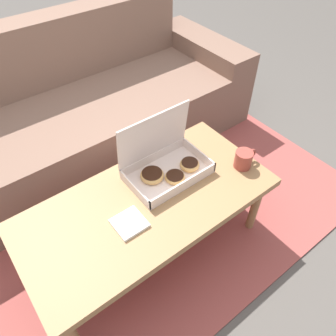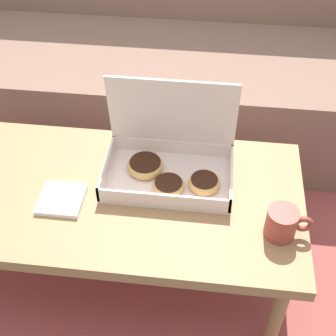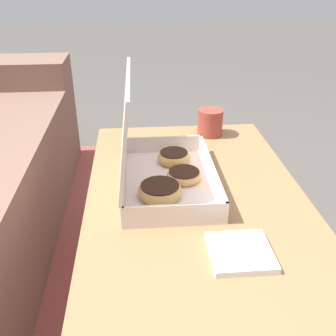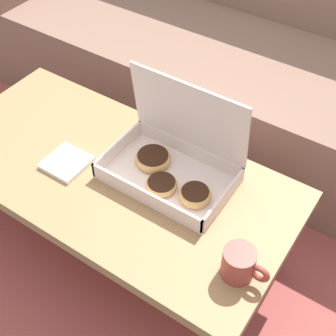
{
  "view_description": "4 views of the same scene",
  "coord_description": "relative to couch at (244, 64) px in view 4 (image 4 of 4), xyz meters",
  "views": [
    {
      "loc": [
        -0.49,
        -0.91,
        1.57
      ],
      "look_at": [
        0.17,
        -0.05,
        0.46
      ],
      "focal_mm": 35.0,
      "sensor_mm": 36.0,
      "label": 1
    },
    {
      "loc": [
        0.29,
        -1.06,
        1.44
      ],
      "look_at": [
        0.17,
        -0.05,
        0.46
      ],
      "focal_mm": 50.0,
      "sensor_mm": 36.0,
      "label": 2
    },
    {
      "loc": [
        -0.75,
        0.03,
        0.96
      ],
      "look_at": [
        0.17,
        -0.05,
        0.46
      ],
      "focal_mm": 42.0,
      "sensor_mm": 36.0,
      "label": 3
    },
    {
      "loc": [
        0.71,
        -0.85,
        1.47
      ],
      "look_at": [
        0.17,
        -0.05,
        0.46
      ],
      "focal_mm": 50.0,
      "sensor_mm": 36.0,
      "label": 4
    }
  ],
  "objects": [
    {
      "name": "couch",
      "position": [
        0.0,
        0.0,
        0.0
      ],
      "size": [
        2.51,
        0.84,
        0.83
      ],
      "color": "#7A5B4C",
      "rests_on": "ground_plane"
    },
    {
      "name": "ground_plane",
      "position": [
        0.0,
        -0.82,
        -0.29
      ],
      "size": [
        12.0,
        12.0,
        0.0
      ],
      "primitive_type": "plane",
      "color": "#514C47"
    },
    {
      "name": "pastry_box",
      "position": [
        0.17,
        -0.85,
        0.18
      ],
      "size": [
        0.39,
        0.25,
        0.3
      ],
      "color": "silver",
      "rests_on": "coffee_table"
    },
    {
      "name": "napkin_stack",
      "position": [
        -0.13,
        -0.99,
        0.13
      ],
      "size": [
        0.13,
        0.13,
        0.01
      ],
      "color": "white",
      "rests_on": "coffee_table"
    },
    {
      "name": "coffee_mug",
      "position": [
        0.51,
        -1.04,
        0.17
      ],
      "size": [
        0.13,
        0.09,
        0.09
      ],
      "color": "#993D33",
      "rests_on": "coffee_table"
    },
    {
      "name": "area_rug",
      "position": [
        0.0,
        -0.52,
        -0.28
      ],
      "size": [
        2.63,
        1.9,
        0.01
      ],
      "primitive_type": "cube",
      "color": "#994742",
      "rests_on": "ground_plane"
    },
    {
      "name": "coffee_table",
      "position": [
        0.0,
        -0.94,
        0.08
      ],
      "size": [
        1.18,
        0.57,
        0.41
      ],
      "color": "#997047",
      "rests_on": "ground_plane"
    }
  ]
}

